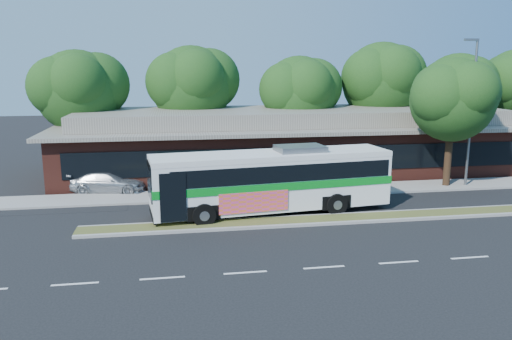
% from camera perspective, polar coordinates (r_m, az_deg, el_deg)
% --- Properties ---
extents(ground, '(120.00, 120.00, 0.00)m').
position_cam_1_polar(ground, '(24.71, 11.05, -5.99)').
color(ground, black).
rests_on(ground, ground).
extents(median_strip, '(26.00, 1.10, 0.15)m').
position_cam_1_polar(median_strip, '(25.22, 10.58, -5.43)').
color(median_strip, '#485022').
rests_on(median_strip, ground).
extents(sidewalk, '(44.00, 2.60, 0.12)m').
position_cam_1_polar(sidewalk, '(30.53, 6.89, -2.33)').
color(sidewalk, gray).
rests_on(sidewalk, ground).
extents(parking_lot, '(14.00, 12.00, 0.01)m').
position_cam_1_polar(parking_lot, '(34.22, -25.43, -1.96)').
color(parking_lot, black).
rests_on(parking_lot, ground).
extents(plaza_building, '(33.20, 11.20, 4.45)m').
position_cam_1_polar(plaza_building, '(36.38, 4.08, 3.32)').
color(plaza_building, '#56231B').
rests_on(plaza_building, ground).
extents(lamp_post, '(0.93, 0.18, 9.07)m').
position_cam_1_polar(lamp_post, '(33.38, 23.38, 6.43)').
color(lamp_post, slate).
rests_on(lamp_post, ground).
extents(tree_bg_a, '(6.47, 5.80, 8.63)m').
position_cam_1_polar(tree_bg_a, '(37.69, -19.04, 8.72)').
color(tree_bg_a, black).
rests_on(tree_bg_a, ground).
extents(tree_bg_b, '(6.69, 6.00, 9.00)m').
position_cam_1_polar(tree_bg_b, '(38.22, -6.72, 9.72)').
color(tree_bg_b, black).
rests_on(tree_bg_b, ground).
extents(tree_bg_c, '(6.24, 5.60, 8.26)m').
position_cam_1_polar(tree_bg_c, '(38.47, 5.46, 8.93)').
color(tree_bg_c, black).
rests_on(tree_bg_c, ground).
extents(tree_bg_d, '(6.91, 6.20, 9.37)m').
position_cam_1_polar(tree_bg_d, '(41.73, 14.66, 9.96)').
color(tree_bg_d, black).
rests_on(tree_bg_d, ground).
extents(tree_bg_e, '(6.47, 5.80, 8.50)m').
position_cam_1_polar(tree_bg_e, '(43.64, 22.42, 8.64)').
color(tree_bg_e, black).
rests_on(tree_bg_e, ground).
extents(transit_bus, '(12.51, 4.08, 3.45)m').
position_cam_1_polar(transit_bus, '(25.51, 1.93, -0.75)').
color(transit_bus, white).
rests_on(transit_bus, ground).
extents(sedan, '(4.71, 2.59, 1.29)m').
position_cam_1_polar(sedan, '(31.22, -16.53, -1.32)').
color(sedan, silver).
rests_on(sedan, ground).
extents(sidewalk_tree, '(5.68, 5.10, 8.01)m').
position_cam_1_polar(sidewalk_tree, '(33.19, 22.01, 7.68)').
color(sidewalk_tree, black).
rests_on(sidewalk_tree, ground).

